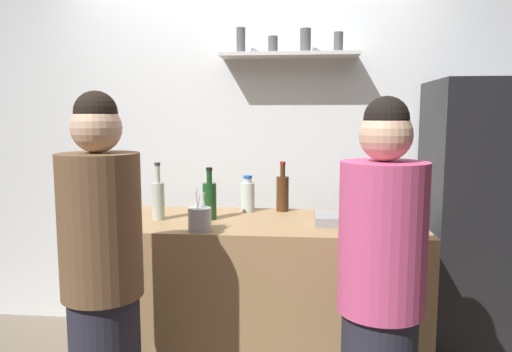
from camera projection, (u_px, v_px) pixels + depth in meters
back_wall_assembly at (249, 147)px, 3.38m from camera, size 4.80×0.32×2.60m
refrigerator at (483, 224)px, 2.90m from camera, size 0.66×0.64×1.73m
counter at (256, 301)px, 2.73m from camera, size 1.81×0.71×0.94m
baking_pan at (346, 219)px, 2.58m from camera, size 0.34×0.24×0.05m
utensil_holder at (200, 219)px, 2.41m from camera, size 0.12×0.12×0.22m
wine_bottle_green_glass at (210, 199)px, 2.68m from camera, size 0.08×0.08×0.29m
wine_bottle_amber_glass at (283, 192)px, 2.92m from camera, size 0.08×0.08×0.30m
wine_bottle_pale_glass at (158, 199)px, 2.67m from camera, size 0.07×0.07×0.32m
water_bottle_plastic at (248, 196)px, 2.91m from camera, size 0.08×0.08×0.22m
person_pink_top at (380, 303)px, 1.89m from camera, size 0.34×0.34×1.59m
person_brown_jacket at (103, 287)px, 2.02m from camera, size 0.34×0.34×1.62m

